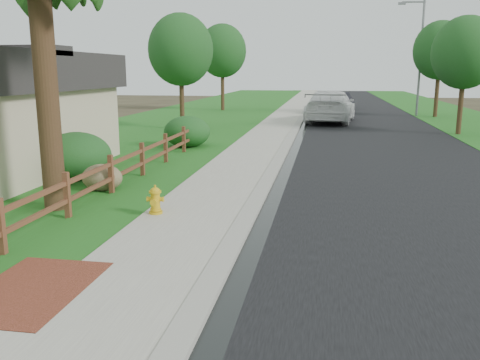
% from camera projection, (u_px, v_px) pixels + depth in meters
% --- Properties ---
extents(ground, '(120.00, 120.00, 0.00)m').
position_uv_depth(ground, '(190.00, 279.00, 8.24)').
color(ground, '#332B1C').
extents(road, '(8.00, 90.00, 0.02)m').
position_uv_depth(road, '(357.00, 112.00, 41.23)').
color(road, black).
rests_on(road, ground).
extents(curb, '(0.40, 90.00, 0.12)m').
position_uv_depth(curb, '(305.00, 111.00, 41.90)').
color(curb, '#9B968C').
rests_on(curb, ground).
extents(wet_gutter, '(0.50, 90.00, 0.00)m').
position_uv_depth(wet_gutter, '(310.00, 111.00, 41.85)').
color(wet_gutter, black).
rests_on(wet_gutter, road).
extents(sidewalk, '(2.20, 90.00, 0.10)m').
position_uv_depth(sidewalk, '(290.00, 111.00, 42.11)').
color(sidewalk, gray).
rests_on(sidewalk, ground).
extents(grass_strip, '(1.60, 90.00, 0.06)m').
position_uv_depth(grass_strip, '(267.00, 111.00, 42.43)').
color(grass_strip, '#225718').
rests_on(grass_strip, ground).
extents(lawn_near, '(9.00, 90.00, 0.04)m').
position_uv_depth(lawn_near, '(206.00, 110.00, 43.28)').
color(lawn_near, '#225718').
rests_on(lawn_near, ground).
extents(verge_far, '(6.00, 90.00, 0.04)m').
position_uv_depth(verge_far, '(447.00, 113.00, 40.10)').
color(verge_far, '#225718').
rests_on(verge_far, ground).
extents(brick_patch, '(1.60, 2.40, 0.11)m').
position_uv_depth(brick_patch, '(31.00, 292.00, 7.63)').
color(brick_patch, brown).
rests_on(brick_patch, ground).
extents(ranch_fence, '(0.12, 16.92, 1.10)m').
position_uv_depth(ranch_fence, '(128.00, 165.00, 14.87)').
color(ranch_fence, '#4D2C19').
rests_on(ranch_fence, ground).
extents(fire_hydrant, '(0.44, 0.35, 0.67)m').
position_uv_depth(fire_hydrant, '(155.00, 200.00, 11.60)').
color(fire_hydrant, gold).
rests_on(fire_hydrant, sidewalk).
extents(white_suv, '(3.59, 7.28, 2.03)m').
position_uv_depth(white_suv, '(331.00, 106.00, 33.04)').
color(white_suv, silver).
rests_on(white_suv, road).
extents(dark_car_mid, '(2.98, 4.83, 1.54)m').
position_uv_depth(dark_car_mid, '(331.00, 104.00, 39.15)').
color(dark_car_mid, black).
rests_on(dark_car_mid, road).
extents(dark_car_far, '(2.34, 4.51, 1.41)m').
position_uv_depth(dark_car_far, '(341.00, 100.00, 45.27)').
color(dark_car_far, black).
rests_on(dark_car_far, road).
extents(streetlight, '(1.91, 0.34, 8.27)m').
position_uv_depth(streetlight, '(419.00, 51.00, 36.69)').
color(streetlight, slate).
rests_on(streetlight, ground).
extents(boulder, '(1.39, 1.24, 0.77)m').
position_uv_depth(boulder, '(102.00, 178.00, 14.18)').
color(boulder, brown).
rests_on(boulder, ground).
extents(shrub_b, '(2.78, 2.78, 1.49)m').
position_uv_depth(shrub_b, '(76.00, 156.00, 15.55)').
color(shrub_b, '#1D4819').
rests_on(shrub_b, ground).
extents(shrub_d, '(2.28, 2.28, 1.38)m').
position_uv_depth(shrub_d, '(187.00, 132.00, 22.23)').
color(shrub_d, '#1D4819').
rests_on(shrub_d, ground).
extents(tree_near_left, '(3.65, 3.65, 6.47)m').
position_uv_depth(tree_near_left, '(181.00, 50.00, 28.39)').
color(tree_near_left, '#372A16').
rests_on(tree_near_left, ground).
extents(tree_near_right, '(3.38, 3.38, 6.08)m').
position_uv_depth(tree_near_right, '(465.00, 53.00, 25.92)').
color(tree_near_right, '#372A16').
rests_on(tree_near_right, ground).
extents(tree_mid_left, '(3.98, 3.98, 7.11)m').
position_uv_depth(tree_mid_left, '(222.00, 51.00, 41.98)').
color(tree_mid_left, '#372A16').
rests_on(tree_mid_left, ground).
extents(tree_mid_right, '(3.74, 3.74, 6.79)m').
position_uv_depth(tree_mid_right, '(440.00, 50.00, 35.84)').
color(tree_mid_right, '#372A16').
rests_on(tree_mid_right, ground).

